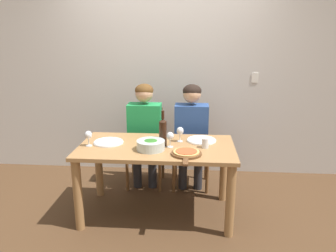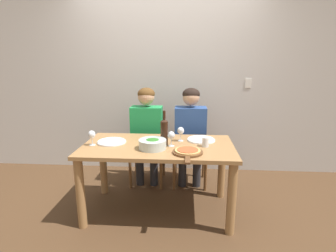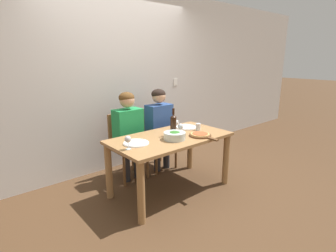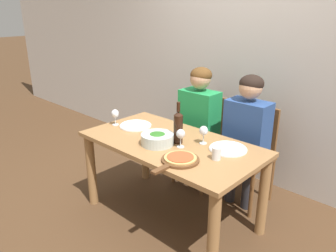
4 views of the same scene
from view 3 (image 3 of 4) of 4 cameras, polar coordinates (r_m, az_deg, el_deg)
name	(u,v)px [view 3 (image 3 of 4)]	position (r m, az deg, el deg)	size (l,w,h in m)	color
ground_plane	(170,190)	(3.52, 0.54, -13.68)	(40.00, 40.00, 0.00)	#4C331E
back_wall	(120,80)	(4.06, -10.41, 9.90)	(10.00, 0.06, 2.70)	silver
dining_table	(171,146)	(3.28, 0.57, -4.43)	(1.50, 0.80, 0.73)	#9E7042
chair_left	(125,143)	(3.76, -9.28, -3.71)	(0.42, 0.42, 0.91)	brown
chair_right	(155,136)	(4.05, -2.74, -2.18)	(0.42, 0.42, 0.91)	brown
person_woman	(129,128)	(3.60, -8.53, -0.43)	(0.47, 0.51, 1.23)	#28282D
person_man	(160,122)	(3.90, -1.80, 0.92)	(0.47, 0.51, 1.23)	#28282D
wine_bottle	(173,124)	(3.25, 1.17, 0.34)	(0.07, 0.07, 0.34)	black
broccoli_bowl	(175,136)	(3.11, 1.45, -2.10)	(0.26, 0.26, 0.10)	silver
dinner_plate_left	(136,143)	(2.99, -6.96, -3.68)	(0.29, 0.29, 0.02)	white
dinner_plate_right	(186,127)	(3.65, 3.93, -0.22)	(0.29, 0.29, 0.02)	white
pizza_on_board	(201,135)	(3.27, 7.12, -1.94)	(0.28, 0.42, 0.04)	brown
wine_glass_left	(128,140)	(2.79, -8.71, -3.02)	(0.07, 0.07, 0.15)	silver
wine_glass_right	(176,123)	(3.46, 1.79, 0.60)	(0.07, 0.07, 0.15)	silver
wine_glass_centre	(181,127)	(3.27, 2.75, -0.23)	(0.07, 0.07, 0.15)	silver
water_tumbler	(198,127)	(3.52, 6.56, -0.19)	(0.07, 0.07, 0.09)	silver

